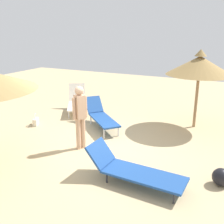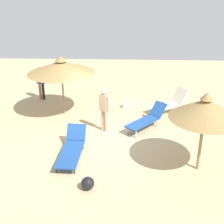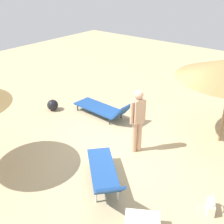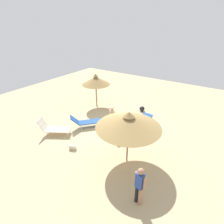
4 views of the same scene
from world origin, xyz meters
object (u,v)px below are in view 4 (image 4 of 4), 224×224
at_px(lounge_chair_near_right, 141,120).
at_px(parasol_umbrella_far_left, 129,122).
at_px(lounge_chair_front, 87,121).
at_px(beach_ball, 142,109).
at_px(parasol_umbrella_edge, 96,80).
at_px(handbag, 72,147).
at_px(lounge_chair_far_right, 53,128).
at_px(person_standing_back, 140,184).
at_px(person_standing_near_left, 112,118).

bearing_deg(lounge_chair_near_right, parasol_umbrella_far_left, -75.17).
xyz_separation_m(lounge_chair_near_right, lounge_chair_front, (-2.69, -2.24, 0.10)).
distance_m(lounge_chair_front, beach_ball, 4.44).
distance_m(parasol_umbrella_edge, lounge_chair_front, 3.58).
xyz_separation_m(handbag, beach_ball, (1.12, 6.10, 0.05)).
bearing_deg(lounge_chair_front, lounge_chair_far_right, -123.31).
relative_size(parasol_umbrella_edge, lounge_chair_front, 1.35).
bearing_deg(lounge_chair_near_right, parasol_umbrella_edge, 171.88).
xyz_separation_m(lounge_chair_near_right, person_standing_back, (2.39, -5.26, 0.65)).
relative_size(parasol_umbrella_far_left, person_standing_near_left, 1.63).
height_order(lounge_chair_near_right, lounge_chair_far_right, lounge_chair_far_right).
xyz_separation_m(lounge_chair_far_right, person_standing_near_left, (2.83, 2.01, 0.59)).
height_order(lounge_chair_front, person_standing_back, person_standing_back).
bearing_deg(person_standing_near_left, person_standing_back, -44.56).
relative_size(lounge_chair_far_right, lounge_chair_front, 0.96).
bearing_deg(person_standing_near_left, lounge_chair_near_right, 63.18).
bearing_deg(lounge_chair_near_right, person_standing_back, -65.60).
height_order(parasol_umbrella_edge, person_standing_back, parasol_umbrella_edge).
height_order(parasol_umbrella_far_left, lounge_chair_front, parasol_umbrella_far_left).
distance_m(parasol_umbrella_edge, lounge_chair_near_right, 4.52).
relative_size(lounge_chair_near_right, person_standing_near_left, 1.24).
relative_size(lounge_chair_near_right, person_standing_back, 1.31).
bearing_deg(lounge_chair_front, person_standing_near_left, 9.98).
distance_m(lounge_chair_near_right, lounge_chair_front, 3.50).
height_order(parasol_umbrella_edge, beach_ball, parasol_umbrella_edge).
height_order(lounge_chair_far_right, beach_ball, lounge_chair_far_right).
xyz_separation_m(parasol_umbrella_far_left, parasol_umbrella_edge, (-5.05, 4.11, -0.08)).
xyz_separation_m(parasol_umbrella_edge, lounge_chair_far_right, (0.30, -4.54, -1.66)).
relative_size(person_standing_near_left, handbag, 4.24).
height_order(parasol_umbrella_edge, lounge_chair_near_right, parasol_umbrella_edge).
height_order(lounge_chair_front, person_standing_near_left, person_standing_near_left).
height_order(person_standing_back, handbag, person_standing_back).
distance_m(lounge_chair_near_right, beach_ball, 1.89).
relative_size(parasol_umbrella_far_left, parasol_umbrella_edge, 1.11).
xyz_separation_m(person_standing_near_left, handbag, (-0.87, -2.42, -0.87)).
xyz_separation_m(parasol_umbrella_far_left, person_standing_back, (1.45, -1.74, -1.20)).
height_order(lounge_chair_near_right, beach_ball, lounge_chair_near_right).
height_order(person_standing_near_left, handbag, person_standing_near_left).
bearing_deg(person_standing_back, parasol_umbrella_edge, 138.02).
relative_size(lounge_chair_near_right, lounge_chair_far_right, 1.19).
distance_m(parasol_umbrella_edge, person_standing_near_left, 4.17).
xyz_separation_m(parasol_umbrella_far_left, handbag, (-2.79, -0.84, -2.02)).
bearing_deg(parasol_umbrella_edge, beach_ball, 18.81).
height_order(parasol_umbrella_far_left, person_standing_back, parasol_umbrella_far_left).
bearing_deg(lounge_chair_far_right, person_standing_back, -11.94).
distance_m(lounge_chair_front, person_standing_near_left, 1.83).
distance_m(parasol_umbrella_far_left, beach_ball, 5.86).
bearing_deg(lounge_chair_near_right, lounge_chair_far_right, -133.95).
bearing_deg(parasol_umbrella_edge, person_standing_near_left, -38.95).
xyz_separation_m(parasol_umbrella_edge, lounge_chair_front, (1.43, -2.83, -1.67)).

